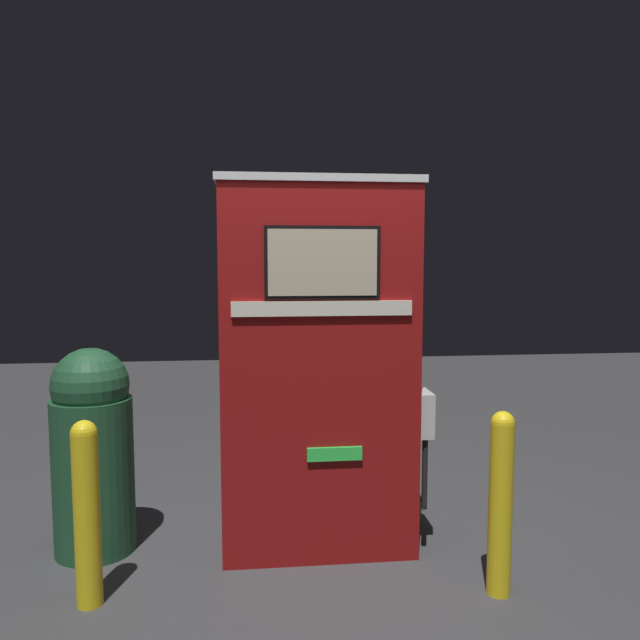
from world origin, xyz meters
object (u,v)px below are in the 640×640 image
(safety_bollard, at_px, (501,499))
(trash_bin, at_px, (93,448))
(gas_pump, at_px, (318,367))
(safety_bollard_far, at_px, (87,509))

(safety_bollard, xyz_separation_m, trash_bin, (-2.11, 0.70, 0.11))
(safety_bollard, height_order, trash_bin, trash_bin)
(gas_pump, bearing_deg, safety_bollard, -36.11)
(gas_pump, relative_size, safety_bollard, 2.26)
(gas_pump, distance_m, safety_bollard, 1.18)
(gas_pump, distance_m, trash_bin, 1.35)
(safety_bollard, xyz_separation_m, safety_bollard_far, (-2.00, 0.12, -0.01))
(safety_bollard, bearing_deg, safety_bollard_far, 176.52)
(trash_bin, bearing_deg, gas_pump, -4.09)
(gas_pump, xyz_separation_m, safety_bollard_far, (-1.16, -0.49, -0.58))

